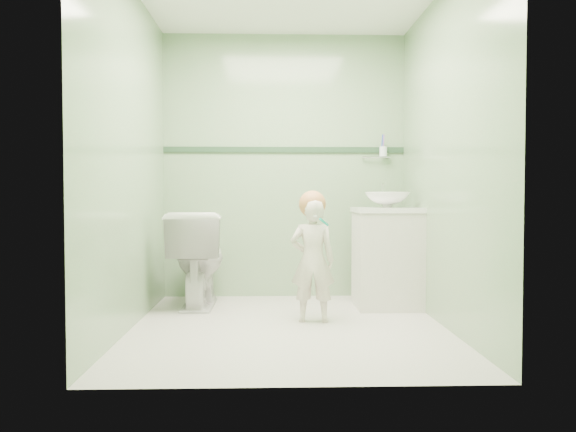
{
  "coord_description": "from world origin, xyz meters",
  "views": [
    {
      "loc": [
        -0.13,
        -3.94,
        0.92
      ],
      "look_at": [
        0.0,
        0.15,
        0.78
      ],
      "focal_mm": 35.21,
      "sensor_mm": 36.0,
      "label": 1
    }
  ],
  "objects": [
    {
      "name": "teal_toothbrush",
      "position": [
        0.25,
        0.05,
        0.74
      ],
      "size": [
        0.11,
        0.13,
        0.08
      ],
      "color": "#009B80",
      "rests_on": "toddler"
    },
    {
      "name": "counter",
      "position": [
        0.84,
        0.7,
        0.81
      ],
      "size": [
        0.54,
        0.52,
        0.04
      ],
      "primitive_type": "cube",
      "color": "white",
      "rests_on": "vanity"
    },
    {
      "name": "hair_cap",
      "position": [
        0.18,
        0.2,
        0.87
      ],
      "size": [
        0.2,
        0.2,
        0.2
      ],
      "primitive_type": "sphere",
      "color": "#C17C46",
      "rests_on": "toddler"
    },
    {
      "name": "toddler",
      "position": [
        0.18,
        0.18,
        0.45
      ],
      "size": [
        0.34,
        0.24,
        0.9
      ],
      "primitive_type": "imported",
      "rotation": [
        0.0,
        0.0,
        3.07
      ],
      "color": "beige",
      "rests_on": "ground"
    },
    {
      "name": "trim_stripe",
      "position": [
        0.0,
        1.24,
        1.35
      ],
      "size": [
        2.2,
        0.02,
        0.05
      ],
      "primitive_type": "cube",
      "color": "#26432C",
      "rests_on": "room_shell"
    },
    {
      "name": "faucet",
      "position": [
        0.84,
        0.89,
        0.97
      ],
      "size": [
        0.03,
        0.13,
        0.18
      ],
      "color": "silver",
      "rests_on": "counter"
    },
    {
      "name": "toilet",
      "position": [
        -0.74,
        0.8,
        0.4
      ],
      "size": [
        0.45,
        0.78,
        0.8
      ],
      "primitive_type": "imported",
      "rotation": [
        0.0,
        0.0,
        3.14
      ],
      "color": "white",
      "rests_on": "ground"
    },
    {
      "name": "room_shell",
      "position": [
        0.0,
        0.0,
        1.2
      ],
      "size": [
        2.5,
        2.54,
        2.4
      ],
      "color": "#7EAD7B",
      "rests_on": "ground"
    },
    {
      "name": "ground",
      "position": [
        0.0,
        0.0,
        0.0
      ],
      "size": [
        2.5,
        2.5,
        0.0
      ],
      "primitive_type": "plane",
      "color": "silver",
      "rests_on": "ground"
    },
    {
      "name": "vanity",
      "position": [
        0.84,
        0.7,
        0.4
      ],
      "size": [
        0.52,
        0.5,
        0.8
      ],
      "primitive_type": "cube",
      "color": "silver",
      "rests_on": "ground"
    },
    {
      "name": "basin",
      "position": [
        0.84,
        0.7,
        0.89
      ],
      "size": [
        0.37,
        0.37,
        0.13
      ],
      "primitive_type": "imported",
      "color": "white",
      "rests_on": "counter"
    },
    {
      "name": "cup_holder",
      "position": [
        0.89,
        1.18,
        1.33
      ],
      "size": [
        0.26,
        0.07,
        0.21
      ],
      "color": "silver",
      "rests_on": "room_shell"
    }
  ]
}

